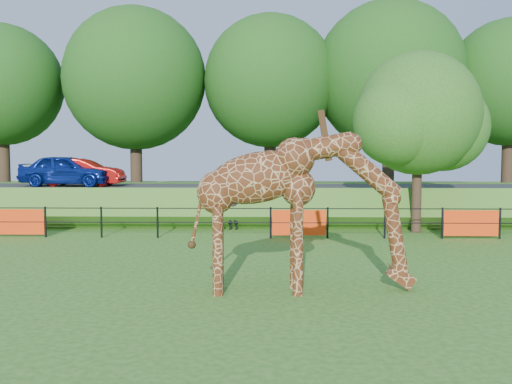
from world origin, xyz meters
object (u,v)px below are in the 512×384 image
car_blue (67,170)px  tree_east (421,118)px  visitor (233,213)px  car_red (82,172)px  giraffe (304,212)px

car_blue → tree_east: (15.05, -4.74, 2.13)m
car_blue → visitor: size_ratio=3.20×
car_red → visitor: bearing=-120.1°
visitor → tree_east: 7.94m
tree_east → car_red: bearing=161.1°
giraffe → car_blue: (-10.14, 13.97, 0.40)m
giraffe → car_red: bearing=120.9°
car_blue → tree_east: bearing=-102.3°
giraffe → car_blue: bearing=123.0°
car_red → visitor: 8.73m
car_blue → tree_east: 15.92m
visitor → tree_east: size_ratio=0.20×
giraffe → car_blue: size_ratio=1.14×
car_blue → visitor: 9.19m
car_red → visitor: size_ratio=2.86×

